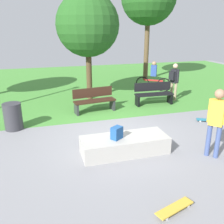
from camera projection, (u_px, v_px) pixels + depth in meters
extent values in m
plane|color=gray|center=(115.00, 133.00, 7.81)|extent=(28.00, 28.00, 0.00)
cube|color=#478C38|center=(78.00, 83.00, 14.69)|extent=(26.60, 12.83, 0.01)
cube|color=#A8A59E|center=(125.00, 145.00, 6.53)|extent=(2.25, 0.85, 0.44)
cube|color=#1E4C8C|center=(117.00, 133.00, 6.31)|extent=(0.34, 0.32, 0.32)
cylinder|color=#3F5184|center=(218.00, 142.00, 6.21)|extent=(0.12, 0.12, 0.86)
cylinder|color=#3F5184|center=(208.00, 140.00, 6.32)|extent=(0.12, 0.12, 0.86)
cube|color=gold|center=(217.00, 113.00, 6.02)|extent=(0.36, 0.37, 0.64)
cylinder|color=gold|center=(210.00, 110.00, 6.10)|extent=(0.09, 0.09, 0.59)
sphere|color=#9E7556|center=(220.00, 94.00, 5.87)|extent=(0.23, 0.23, 0.23)
cube|color=gold|center=(175.00, 208.00, 4.48)|extent=(0.82, 0.44, 0.02)
cylinder|color=silver|center=(181.00, 201.00, 4.71)|extent=(0.06, 0.05, 0.06)
cylinder|color=silver|center=(188.00, 206.00, 4.58)|extent=(0.06, 0.05, 0.06)
cylinder|color=silver|center=(160.00, 213.00, 4.41)|extent=(0.06, 0.05, 0.06)
cylinder|color=silver|center=(167.00, 219.00, 4.29)|extent=(0.06, 0.05, 0.06)
cube|color=teal|center=(208.00, 120.00, 8.70)|extent=(0.81, 0.52, 0.02)
cylinder|color=silver|center=(216.00, 120.00, 8.74)|extent=(0.06, 0.05, 0.06)
cylinder|color=silver|center=(217.00, 122.00, 8.59)|extent=(0.06, 0.05, 0.06)
cylinder|color=silver|center=(200.00, 120.00, 8.83)|extent=(0.06, 0.05, 0.06)
cylinder|color=silver|center=(200.00, 121.00, 8.68)|extent=(0.06, 0.05, 0.06)
cube|color=#331E14|center=(95.00, 101.00, 9.55)|extent=(1.65, 0.65, 0.06)
cube|color=#331E14|center=(93.00, 92.00, 9.65)|extent=(1.59, 0.28, 0.36)
cube|color=#2D2D33|center=(112.00, 104.00, 9.91)|extent=(0.13, 0.40, 0.45)
cube|color=#2D2D33|center=(76.00, 109.00, 9.34)|extent=(0.13, 0.40, 0.45)
cube|color=black|center=(154.00, 94.00, 10.47)|extent=(1.62, 0.51, 0.06)
cube|color=black|center=(152.00, 87.00, 10.58)|extent=(1.60, 0.13, 0.36)
cube|color=black|center=(170.00, 98.00, 10.71)|extent=(0.10, 0.40, 0.45)
cube|color=black|center=(137.00, 101.00, 10.38)|extent=(0.10, 0.40, 0.45)
cylinder|color=brown|center=(146.00, 48.00, 15.00)|extent=(0.28, 0.28, 3.79)
cylinder|color=#4C3823|center=(89.00, 72.00, 11.15)|extent=(0.25, 0.25, 2.41)
sphere|color=#23561E|center=(88.00, 25.00, 10.50)|extent=(2.68, 2.68, 2.68)
cylinder|color=#333338|center=(13.00, 116.00, 7.96)|extent=(0.57, 0.57, 0.86)
cylinder|color=tan|center=(172.00, 91.00, 11.24)|extent=(0.12, 0.12, 0.79)
cylinder|color=tan|center=(175.00, 92.00, 11.07)|extent=(0.12, 0.12, 0.79)
cube|color=black|center=(175.00, 76.00, 10.93)|extent=(0.29, 0.37, 0.59)
cylinder|color=black|center=(172.00, 75.00, 11.05)|extent=(0.09, 0.09, 0.55)
cylinder|color=black|center=(178.00, 76.00, 10.79)|extent=(0.09, 0.09, 0.55)
sphere|color=tan|center=(175.00, 66.00, 10.79)|extent=(0.21, 0.21, 0.21)
cube|color=black|center=(172.00, 76.00, 10.83)|extent=(0.24, 0.30, 0.36)
torus|color=black|center=(143.00, 83.00, 13.02)|extent=(0.62, 0.47, 0.72)
torus|color=black|center=(164.00, 85.00, 12.67)|extent=(0.62, 0.47, 0.72)
cube|color=#B22626|center=(153.00, 80.00, 12.78)|extent=(0.83, 0.61, 0.08)
cube|color=#2D4799|center=(154.00, 71.00, 12.62)|extent=(0.33, 0.31, 0.56)
sphere|color=#9E7556|center=(154.00, 64.00, 12.50)|extent=(0.22, 0.22, 0.22)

